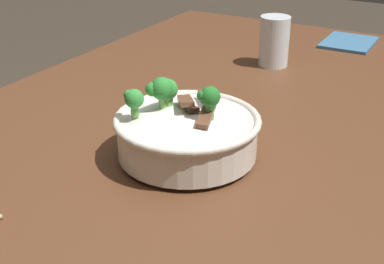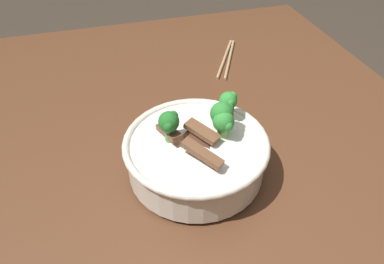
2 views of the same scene
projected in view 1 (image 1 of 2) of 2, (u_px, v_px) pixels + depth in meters
name	position (u px, v px, depth m)	size (l,w,h in m)	color
dining_table	(195.00, 173.00, 1.08)	(1.59, 0.92, 0.79)	#56331E
rice_bowl	(187.00, 129.00, 0.87)	(0.24, 0.24, 0.14)	silver
drinking_glass	(274.00, 45.00, 1.29)	(0.07, 0.07, 0.12)	white
folded_napkin	(349.00, 42.00, 1.48)	(0.17, 0.13, 0.01)	#386689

